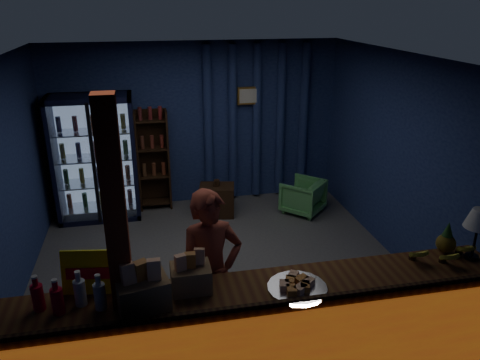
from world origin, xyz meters
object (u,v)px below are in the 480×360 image
object	(u,v)px
green_chair	(303,196)
pastry_tray	(297,287)
shopkeeper	(211,274)
table_lamp	(479,220)

from	to	relation	value
green_chair	pastry_tray	xyz separation A→B (m)	(-1.24, -3.36, 0.71)
shopkeeper	table_lamp	size ratio (longest dim) A/B	3.29
green_chair	table_lamp	size ratio (longest dim) A/B	1.18
green_chair	table_lamp	xyz separation A→B (m)	(0.48, -3.22, 1.07)
shopkeeper	table_lamp	world-z (taller)	shopkeeper
shopkeeper	table_lamp	distance (m)	2.44
pastry_tray	table_lamp	xyz separation A→B (m)	(1.72, 0.14, 0.36)
green_chair	table_lamp	bearing A→B (deg)	53.57
pastry_tray	table_lamp	bearing A→B (deg)	4.55
table_lamp	shopkeeper	bearing A→B (deg)	169.49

